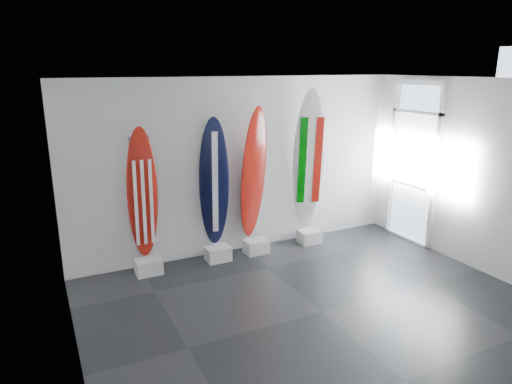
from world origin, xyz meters
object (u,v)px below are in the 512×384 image
surfboard_swiss (254,174)px  surfboard_navy (214,183)px  surfboard_italy (309,161)px  surfboard_usa (142,194)px

surfboard_swiss → surfboard_navy: bearing=164.8°
surfboard_navy → surfboard_italy: bearing=11.8°
surfboard_usa → surfboard_swiss: size_ratio=0.90×
surfboard_usa → surfboard_navy: 1.17m
surfboard_navy → surfboard_italy: 1.82m
surfboard_navy → surfboard_italy: surfboard_italy is taller
surfboard_swiss → surfboard_italy: surfboard_italy is taller
surfboard_usa → surfboard_swiss: 1.89m
surfboard_usa → surfboard_swiss: (1.88, 0.00, 0.12)m
surfboard_italy → surfboard_navy: bearing=-162.2°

